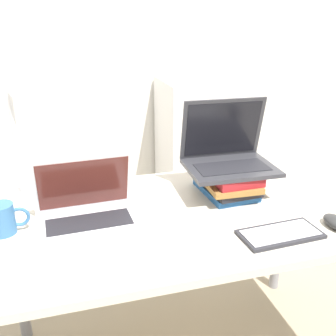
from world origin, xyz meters
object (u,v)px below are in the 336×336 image
(laptop_on_books, at_px, (228,154))
(mini_fridge, at_px, (199,155))
(book_stack, at_px, (228,181))
(mug, at_px, (3,219))
(mouse, at_px, (336,222))
(wireless_keyboard, at_px, (280,234))
(desk_lamp, at_px, (28,94))
(laptop_left, at_px, (87,209))

(laptop_on_books, distance_m, mini_fridge, 1.09)
(book_stack, bearing_deg, laptop_on_books, 80.76)
(book_stack, relative_size, laptop_on_books, 0.82)
(book_stack, xyz_separation_m, laptop_on_books, (0.00, 0.02, 0.11))
(mug, xyz_separation_m, mini_fridge, (1.09, 1.10, -0.27))
(book_stack, height_order, mini_fridge, mini_fridge)
(mouse, bearing_deg, wireless_keyboard, 179.51)
(mouse, height_order, desk_lamp, desk_lamp)
(laptop_left, distance_m, laptop_on_books, 0.58)
(laptop_left, relative_size, desk_lamp, 0.64)
(wireless_keyboard, height_order, mini_fridge, mini_fridge)
(mug, bearing_deg, mini_fridge, 45.25)
(wireless_keyboard, xyz_separation_m, mini_fridge, (0.22, 1.37, -0.22))
(mouse, bearing_deg, desk_lamp, 152.36)
(mug, bearing_deg, wireless_keyboard, -17.04)
(laptop_on_books, xyz_separation_m, mug, (-0.84, -0.10, -0.11))
(laptop_left, xyz_separation_m, book_stack, (0.56, 0.07, 0.01))
(laptop_left, bearing_deg, laptop_on_books, 9.64)
(mouse, distance_m, mini_fridge, 1.39)
(mouse, xyz_separation_m, mug, (-1.08, 0.27, 0.03))
(laptop_on_books, height_order, mouse, laptop_on_books)
(wireless_keyboard, relative_size, mini_fridge, 0.27)
(wireless_keyboard, relative_size, desk_lamp, 0.49)
(wireless_keyboard, xyz_separation_m, desk_lamp, (-0.76, 0.50, 0.41))
(desk_lamp, bearing_deg, mouse, -27.64)
(wireless_keyboard, xyz_separation_m, mug, (-0.87, 0.27, 0.05))
(book_stack, distance_m, wireless_keyboard, 0.35)
(wireless_keyboard, height_order, mug, mug)
(book_stack, bearing_deg, desk_lamp, 167.65)
(book_stack, bearing_deg, laptop_left, -172.46)
(laptop_on_books, relative_size, desk_lamp, 0.62)
(laptop_left, xyz_separation_m, wireless_keyboard, (0.60, -0.27, -0.04))
(laptop_on_books, xyz_separation_m, wireless_keyboard, (0.03, -0.37, -0.15))
(wireless_keyboard, bearing_deg, book_stack, 95.92)
(mini_fridge, bearing_deg, laptop_left, -126.75)
(laptop_left, relative_size, laptop_on_books, 1.03)
(mug, distance_m, mini_fridge, 1.57)
(laptop_on_books, relative_size, mouse, 3.13)
(laptop_left, bearing_deg, wireless_keyboard, -24.54)
(laptop_left, height_order, mini_fridge, mini_fridge)
(laptop_on_books, relative_size, mug, 2.61)
(laptop_left, distance_m, book_stack, 0.57)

